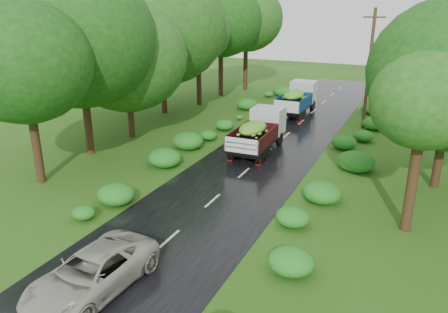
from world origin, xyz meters
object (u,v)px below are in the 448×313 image
Objects in this scene: truck_near at (259,130)px; car at (92,273)px; truck_far at (298,97)px; utility_pole at (369,69)px.

truck_near is 1.20× the size of car.
truck_near is 10.49m from truck_far.
truck_far is 1.22× the size of car.
utility_pole reaches higher than car.
truck_near is at bearing 93.68° from car.
car is at bearing -91.12° from truck_near.
truck_far reaches higher than car.
truck_near reaches higher than car.
truck_far is at bearing 144.62° from utility_pole.
truck_near is 15.91m from car.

